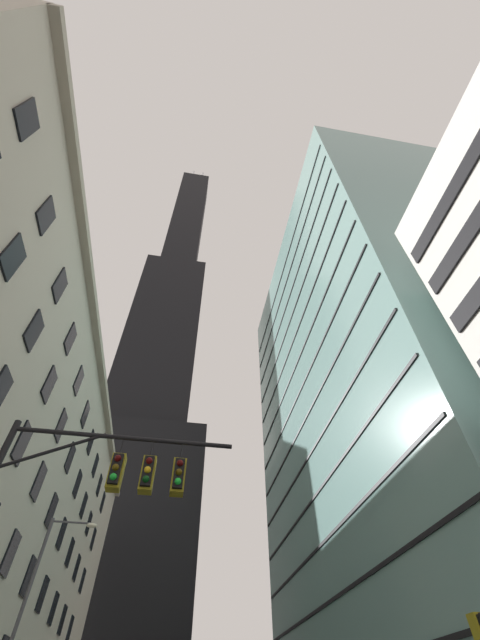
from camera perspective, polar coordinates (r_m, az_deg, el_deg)
name	(u,v)px	position (r m, az deg, el deg)	size (l,w,h in m)	color
dark_skyscraper	(154,384)	(106.44, -12.78, -9.43)	(28.22, 28.22, 211.63)	black
glass_office_midrise	(375,389)	(49.57, 19.63, -9.82)	(19.03, 40.57, 58.66)	gray
traffic_signal_mast	(96,495)	(12.41, -20.85, -23.44)	(6.91, 0.63, 7.60)	black
street_lamppost	(32,601)	(24.48, -28.84, -33.10)	(2.48, 0.32, 8.92)	#47474C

